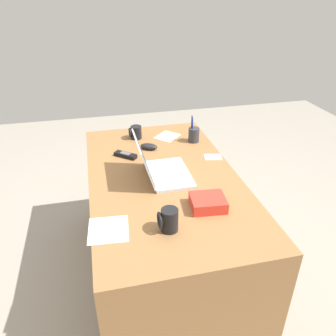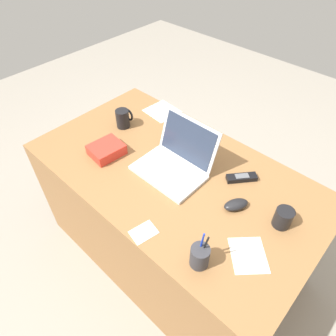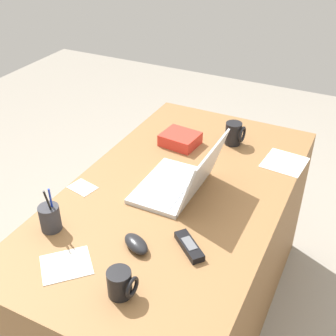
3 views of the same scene
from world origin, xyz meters
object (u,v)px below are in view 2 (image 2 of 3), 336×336
at_px(cordless_phone, 242,178).
at_px(snack_bag, 106,150).
at_px(laptop, 175,162).
at_px(computer_mouse, 236,205).
at_px(coffee_mug_tall, 283,217).
at_px(pen_holder, 200,256).
at_px(coffee_mug_white, 123,118).

distance_m(cordless_phone, snack_bag, 0.69).
xyz_separation_m(laptop, snack_bag, (-0.33, -0.16, -0.02)).
bearing_deg(snack_bag, computer_mouse, 13.14).
height_order(coffee_mug_tall, snack_bag, coffee_mug_tall).
distance_m(pen_holder, snack_bag, 0.74).
bearing_deg(laptop, snack_bag, -154.66).
height_order(coffee_mug_tall, cordless_phone, coffee_mug_tall).
height_order(computer_mouse, coffee_mug_tall, coffee_mug_tall).
bearing_deg(pen_holder, coffee_mug_white, 156.34).
xyz_separation_m(laptop, pen_holder, (0.40, -0.31, 0.00)).
bearing_deg(computer_mouse, coffee_mug_white, -155.88).
distance_m(laptop, coffee_mug_tall, 0.54).
height_order(laptop, snack_bag, laptop).
relative_size(computer_mouse, cordless_phone, 0.80).
distance_m(computer_mouse, pen_holder, 0.32).
bearing_deg(cordless_phone, computer_mouse, -65.00).
bearing_deg(pen_holder, laptop, 142.32).
distance_m(coffee_mug_tall, cordless_phone, 0.28).
bearing_deg(snack_bag, pen_holder, -11.82).
xyz_separation_m(coffee_mug_tall, cordless_phone, (-0.26, 0.10, -0.03)).
xyz_separation_m(coffee_mug_white, coffee_mug_tall, (0.98, -0.00, -0.01)).
bearing_deg(snack_bag, coffee_mug_white, 118.15).
distance_m(computer_mouse, snack_bag, 0.70).
bearing_deg(laptop, pen_holder, -37.68).
distance_m(coffee_mug_tall, snack_bag, 0.89).
bearing_deg(coffee_mug_white, laptop, -7.92).
height_order(laptop, coffee_mug_white, laptop).
bearing_deg(computer_mouse, laptop, -151.15).
height_order(laptop, pen_holder, laptop).
bearing_deg(snack_bag, laptop, 25.34).
bearing_deg(pen_holder, snack_bag, 168.18).
height_order(computer_mouse, snack_bag, snack_bag).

